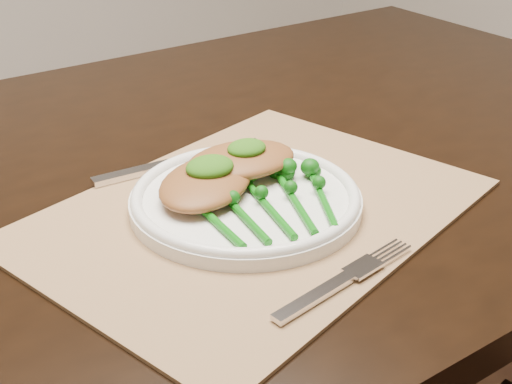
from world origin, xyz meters
TOP-DOWN VIEW (x-y plane):
  - dining_table at (-0.05, -0.03)m, footprint 1.60×0.91m
  - placemat at (-0.05, -0.19)m, footprint 0.56×0.47m
  - dinner_plate at (-0.06, -0.18)m, footprint 0.26×0.26m
  - knife at (-0.08, -0.04)m, footprint 0.23×0.03m
  - fork at (-0.05, -0.35)m, footprint 0.18×0.04m
  - chicken_fillet_left at (-0.09, -0.15)m, footprint 0.16×0.15m
  - chicken_fillet_right at (-0.03, -0.13)m, footprint 0.14×0.10m
  - pesto_dollop_left at (-0.08, -0.15)m, footprint 0.06×0.05m
  - pesto_dollop_right at (-0.03, -0.14)m, footprint 0.05×0.04m
  - broccolini_bundle at (-0.06, -0.22)m, footprint 0.18×0.20m

SIDE VIEW (x-z plane):
  - dining_table at x=-0.05m, z-range 0.00..0.75m
  - placemat at x=-0.05m, z-range 0.75..0.75m
  - fork at x=-0.05m, z-range 0.76..0.76m
  - knife at x=-0.08m, z-range 0.76..0.76m
  - dinner_plate at x=-0.06m, z-range 0.75..0.78m
  - broccolini_bundle at x=-0.06m, z-range 0.76..0.79m
  - chicken_fillet_left at x=-0.09m, z-range 0.77..0.80m
  - chicken_fillet_right at x=-0.03m, z-range 0.78..0.80m
  - pesto_dollop_left at x=-0.08m, z-range 0.79..0.81m
  - pesto_dollop_right at x=-0.03m, z-range 0.79..0.81m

